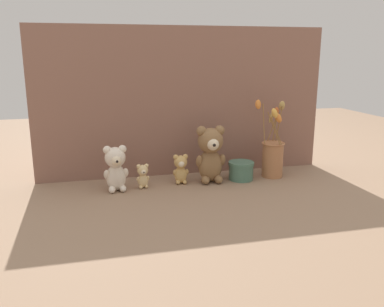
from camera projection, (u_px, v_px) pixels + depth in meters
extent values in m
plane|color=#8E7056|center=(193.00, 184.00, 1.68)|extent=(4.00, 4.00, 0.00)
cube|color=#845B4C|center=(184.00, 102.00, 1.76)|extent=(1.27, 0.02, 0.64)
ellipsoid|color=olive|center=(210.00, 166.00, 1.70)|extent=(0.10, 0.09, 0.14)
sphere|color=olive|center=(210.00, 141.00, 1.68)|extent=(0.11, 0.11, 0.11)
sphere|color=beige|center=(213.00, 144.00, 1.64)|extent=(0.05, 0.05, 0.05)
sphere|color=black|center=(214.00, 145.00, 1.62)|extent=(0.01, 0.01, 0.01)
sphere|color=olive|center=(220.00, 130.00, 1.67)|extent=(0.04, 0.04, 0.04)
sphere|color=olive|center=(202.00, 131.00, 1.66)|extent=(0.04, 0.04, 0.04)
ellipsoid|color=olive|center=(222.00, 160.00, 1.70)|extent=(0.03, 0.05, 0.06)
ellipsoid|color=olive|center=(199.00, 161.00, 1.68)|extent=(0.03, 0.05, 0.06)
ellipsoid|color=olive|center=(218.00, 179.00, 1.69)|extent=(0.04, 0.06, 0.03)
ellipsoid|color=olive|center=(205.00, 180.00, 1.68)|extent=(0.04, 0.06, 0.03)
ellipsoid|color=beige|center=(116.00, 178.00, 1.59)|extent=(0.08, 0.07, 0.11)
sphere|color=beige|center=(115.00, 158.00, 1.57)|extent=(0.08, 0.08, 0.08)
sphere|color=beige|center=(116.00, 161.00, 1.55)|extent=(0.04, 0.04, 0.04)
sphere|color=black|center=(117.00, 161.00, 1.53)|extent=(0.01, 0.01, 0.01)
sphere|color=beige|center=(122.00, 149.00, 1.57)|extent=(0.03, 0.03, 0.03)
sphere|color=beige|center=(107.00, 150.00, 1.56)|extent=(0.03, 0.03, 0.03)
ellipsoid|color=beige|center=(126.00, 173.00, 1.59)|extent=(0.03, 0.04, 0.05)
ellipsoid|color=beige|center=(107.00, 174.00, 1.57)|extent=(0.03, 0.04, 0.05)
ellipsoid|color=beige|center=(123.00, 188.00, 1.59)|extent=(0.03, 0.04, 0.03)
ellipsoid|color=beige|center=(112.00, 190.00, 1.57)|extent=(0.03, 0.04, 0.03)
ellipsoid|color=tan|center=(181.00, 175.00, 1.69)|extent=(0.06, 0.05, 0.07)
sphere|color=tan|center=(181.00, 162.00, 1.67)|extent=(0.05, 0.05, 0.05)
sphere|color=beige|center=(181.00, 164.00, 1.65)|extent=(0.03, 0.03, 0.03)
sphere|color=black|center=(182.00, 165.00, 1.64)|extent=(0.01, 0.01, 0.01)
sphere|color=tan|center=(185.00, 157.00, 1.67)|extent=(0.02, 0.02, 0.02)
sphere|color=tan|center=(176.00, 157.00, 1.67)|extent=(0.02, 0.02, 0.02)
ellipsoid|color=tan|center=(187.00, 172.00, 1.68)|extent=(0.02, 0.03, 0.03)
ellipsoid|color=tan|center=(175.00, 173.00, 1.68)|extent=(0.02, 0.03, 0.03)
ellipsoid|color=tan|center=(185.00, 182.00, 1.68)|extent=(0.02, 0.03, 0.02)
ellipsoid|color=tan|center=(178.00, 182.00, 1.68)|extent=(0.02, 0.03, 0.02)
ellipsoid|color=#DBBC84|center=(143.00, 181.00, 1.63)|extent=(0.04, 0.04, 0.06)
sphere|color=#DBBC84|center=(143.00, 170.00, 1.62)|extent=(0.04, 0.04, 0.04)
sphere|color=beige|center=(143.00, 172.00, 1.61)|extent=(0.02, 0.02, 0.02)
sphere|color=black|center=(144.00, 172.00, 1.60)|extent=(0.01, 0.01, 0.01)
sphere|color=#DBBC84|center=(146.00, 166.00, 1.62)|extent=(0.02, 0.02, 0.02)
sphere|color=#DBBC84|center=(139.00, 166.00, 1.61)|extent=(0.02, 0.02, 0.02)
ellipsoid|color=#DBBC84|center=(148.00, 178.00, 1.63)|extent=(0.01, 0.02, 0.03)
ellipsoid|color=#DBBC84|center=(138.00, 179.00, 1.62)|extent=(0.01, 0.02, 0.03)
ellipsoid|color=#DBBC84|center=(147.00, 187.00, 1.63)|extent=(0.02, 0.02, 0.01)
ellipsoid|color=#DBBC84|center=(141.00, 187.00, 1.62)|extent=(0.02, 0.02, 0.01)
cylinder|color=#AD7047|center=(273.00, 159.00, 1.77)|extent=(0.09, 0.09, 0.15)
torus|color=#AD7047|center=(273.00, 143.00, 1.75)|extent=(0.10, 0.10, 0.01)
cylinder|color=olive|center=(274.00, 128.00, 1.69)|extent=(0.06, 0.03, 0.14)
ellipsoid|color=gold|center=(275.00, 113.00, 1.65)|extent=(0.04, 0.04, 0.05)
cylinder|color=olive|center=(276.00, 131.00, 1.69)|extent=(0.05, 0.02, 0.12)
ellipsoid|color=orange|center=(278.00, 118.00, 1.66)|extent=(0.04, 0.03, 0.05)
cylinder|color=olive|center=(272.00, 129.00, 1.77)|extent=(0.04, 0.01, 0.11)
ellipsoid|color=tan|center=(272.00, 116.00, 1.78)|extent=(0.04, 0.02, 0.06)
cylinder|color=olive|center=(264.00, 124.00, 1.73)|extent=(0.01, 0.06, 0.17)
ellipsoid|color=orange|center=(258.00, 104.00, 1.71)|extent=(0.03, 0.04, 0.05)
cylinder|color=olive|center=(275.00, 127.00, 1.76)|extent=(0.02, 0.01, 0.13)
ellipsoid|color=#C65B28|center=(276.00, 113.00, 1.75)|extent=(0.04, 0.03, 0.05)
cylinder|color=olive|center=(279.00, 124.00, 1.75)|extent=(0.02, 0.03, 0.16)
ellipsoid|color=tan|center=(282.00, 106.00, 1.74)|extent=(0.04, 0.04, 0.04)
cylinder|color=#47705B|center=(241.00, 172.00, 1.74)|extent=(0.10, 0.10, 0.06)
cylinder|color=#47705B|center=(241.00, 163.00, 1.73)|extent=(0.11, 0.11, 0.01)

